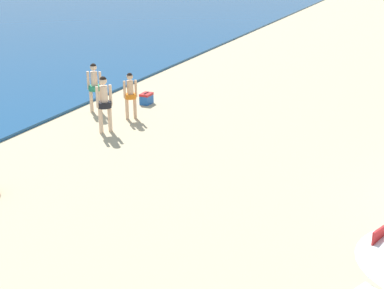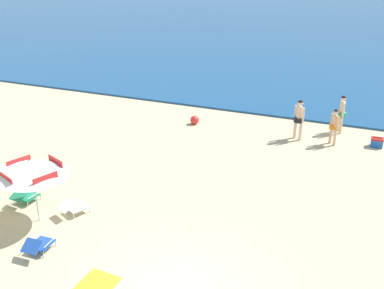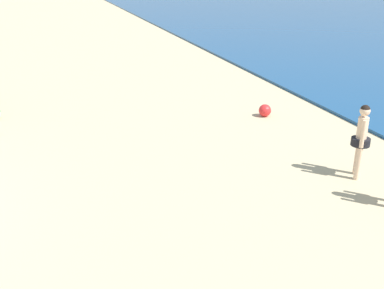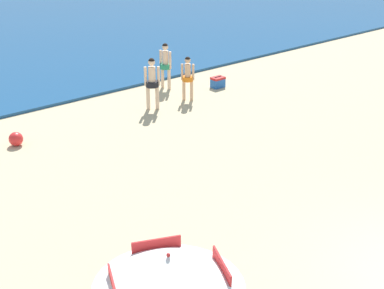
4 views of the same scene
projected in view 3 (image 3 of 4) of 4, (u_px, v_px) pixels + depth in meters
The scene contains 2 objects.
person_standing_near_shore at pixel (361, 136), 10.36m from camera, with size 0.46×0.43×1.77m.
beach_ball at pixel (265, 110), 14.90m from camera, with size 0.41×0.41×0.41m, color red.
Camera 3 is at (9.02, 4.22, 4.70)m, focal length 42.32 mm.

